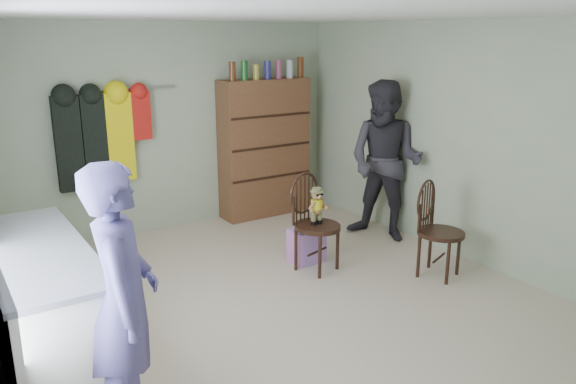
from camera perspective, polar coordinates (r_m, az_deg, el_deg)
ground_plane at (r=5.23m, az=-1.12°, el=-11.00°), size 5.00×5.00×0.00m
room_walls at (r=5.18m, az=-4.36°, el=7.12°), size 5.00×5.00×5.00m
counter at (r=4.42m, az=-23.55°, el=-10.88°), size 0.64×1.86×0.94m
chair_front at (r=5.70m, az=2.61°, el=-2.42°), size 0.56×0.56×1.01m
chair_far at (r=5.75m, az=14.76°, el=-3.30°), size 0.56×0.56×0.98m
striped_bag at (r=6.01m, az=1.90°, el=-5.44°), size 0.35×0.28×0.36m
person_left at (r=3.46m, az=-16.33°, el=-10.73°), size 0.59×0.72×1.69m
person_right at (r=6.59m, az=9.85°, el=3.07°), size 1.02×1.12×1.86m
dresser at (r=7.42m, az=-2.40°, el=4.58°), size 1.20×0.39×2.07m
coat_rack at (r=6.64m, az=-18.47°, el=5.40°), size 1.42×0.12×1.09m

